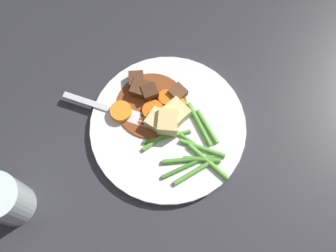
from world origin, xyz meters
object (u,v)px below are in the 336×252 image
meat_chunk_0 (136,80)px  meat_chunk_3 (149,93)px  fork (117,112)px  meat_chunk_2 (178,93)px  dinner_plate (168,127)px  carrot_slice_1 (153,111)px  potato_chunk_0 (168,121)px  carrot_slice_0 (178,106)px  meat_chunk_1 (141,89)px  carrot_slice_2 (166,98)px  potato_chunk_1 (158,121)px  carrot_slice_3 (121,112)px  water_glass (5,200)px  potato_chunk_2 (177,112)px

meat_chunk_0 → meat_chunk_3: size_ratio=1.07×
fork → meat_chunk_2: bearing=-101.8°
dinner_plate → meat_chunk_2: meat_chunk_2 is taller
meat_chunk_0 → meat_chunk_2: bearing=-137.1°
carrot_slice_1 → potato_chunk_0: size_ratio=0.96×
dinner_plate → carrot_slice_1: 0.04m
carrot_slice_0 → meat_chunk_1: 0.07m
carrot_slice_1 → meat_chunk_2: meat_chunk_2 is taller
carrot_slice_2 → meat_chunk_0: size_ratio=1.03×
carrot_slice_1 → fork: size_ratio=0.25×
carrot_slice_0 → potato_chunk_0: (-0.02, 0.03, 0.01)m
carrot_slice_1 → potato_chunk_1: potato_chunk_1 is taller
carrot_slice_0 → meat_chunk_2: bearing=-27.1°
carrot_slice_3 → fork: 0.01m
meat_chunk_0 → meat_chunk_3: meat_chunk_3 is taller
potato_chunk_1 → water_glass: (-0.01, 0.26, 0.02)m
potato_chunk_1 → potato_chunk_2: size_ratio=0.93×
meat_chunk_0 → potato_chunk_1: bearing=177.8°
carrot_slice_0 → potato_chunk_2: size_ratio=0.73×
carrot_slice_0 → potato_chunk_0: 0.04m
meat_chunk_2 → potato_chunk_2: bearing=147.4°
carrot_slice_2 → carrot_slice_1: bearing=106.8°
meat_chunk_2 → potato_chunk_1: bearing=118.9°
meat_chunk_2 → potato_chunk_0: bearing=134.8°
meat_chunk_1 → potato_chunk_2: bearing=-154.6°
dinner_plate → potato_chunk_0: (0.00, -0.00, 0.02)m
dinner_plate → potato_chunk_1: bearing=45.7°
potato_chunk_1 → meat_chunk_0: bearing=-2.2°
potato_chunk_2 → meat_chunk_2: potato_chunk_2 is taller
carrot_slice_2 → potato_chunk_0: (-0.04, 0.02, 0.01)m
potato_chunk_1 → meat_chunk_2: (0.03, -0.05, -0.00)m
dinner_plate → meat_chunk_3: bearing=1.2°
dinner_plate → water_glass: size_ratio=2.89×
carrot_slice_0 → potato_chunk_1: bearing=103.3°
potato_chunk_0 → meat_chunk_1: 0.07m
dinner_plate → potato_chunk_0: 0.02m
carrot_slice_3 → potato_chunk_0: potato_chunk_0 is taller
potato_chunk_1 → meat_chunk_3: (0.05, -0.01, -0.00)m
potato_chunk_2 → meat_chunk_3: size_ratio=1.47×
dinner_plate → meat_chunk_0: bearing=5.2°
potato_chunk_0 → dinner_plate: bearing=134.9°
carrot_slice_0 → fork: (0.04, 0.09, -0.00)m
carrot_slice_0 → carrot_slice_2: (0.02, 0.01, 0.00)m
meat_chunk_0 → dinner_plate: bearing=-174.8°
carrot_slice_0 → carrot_slice_1: same height
potato_chunk_2 → meat_chunk_0: 0.09m
potato_chunk_1 → meat_chunk_1: size_ratio=1.03×
carrot_slice_3 → meat_chunk_3: bearing=-83.9°
potato_chunk_1 → potato_chunk_2: (-0.00, -0.03, 0.00)m
carrot_slice_2 → potato_chunk_0: potato_chunk_0 is taller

